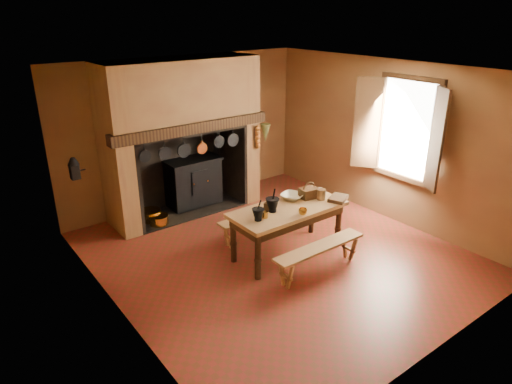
# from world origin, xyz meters

# --- Properties ---
(floor) EXTENTS (5.50, 5.50, 0.00)m
(floor) POSITION_xyz_m (0.00, 0.00, 0.00)
(floor) COLOR maroon
(floor) RESTS_ON ground
(ceiling) EXTENTS (5.50, 5.50, 0.00)m
(ceiling) POSITION_xyz_m (0.00, 0.00, 2.80)
(ceiling) COLOR silver
(ceiling) RESTS_ON back_wall
(back_wall) EXTENTS (5.00, 0.02, 2.80)m
(back_wall) POSITION_xyz_m (0.00, 2.75, 1.40)
(back_wall) COLOR olive
(back_wall) RESTS_ON floor
(wall_left) EXTENTS (0.02, 5.50, 2.80)m
(wall_left) POSITION_xyz_m (-2.50, 0.00, 1.40)
(wall_left) COLOR olive
(wall_left) RESTS_ON floor
(wall_right) EXTENTS (0.02, 5.50, 2.80)m
(wall_right) POSITION_xyz_m (2.50, 0.00, 1.40)
(wall_right) COLOR olive
(wall_right) RESTS_ON floor
(wall_front) EXTENTS (5.00, 0.02, 2.80)m
(wall_front) POSITION_xyz_m (0.00, -2.75, 1.40)
(wall_front) COLOR olive
(wall_front) RESTS_ON floor
(chimney_breast) EXTENTS (2.95, 0.96, 2.80)m
(chimney_breast) POSITION_xyz_m (-0.30, 2.31, 1.81)
(chimney_breast) COLOR olive
(chimney_breast) RESTS_ON floor
(iron_range) EXTENTS (1.12, 0.55, 1.60)m
(iron_range) POSITION_xyz_m (-0.04, 2.45, 0.48)
(iron_range) COLOR black
(iron_range) RESTS_ON floor
(hearth_pans) EXTENTS (0.51, 0.62, 0.20)m
(hearth_pans) POSITION_xyz_m (-1.05, 2.22, 0.09)
(hearth_pans) COLOR #C3872D
(hearth_pans) RESTS_ON floor
(hanging_pans) EXTENTS (1.92, 0.29, 0.27)m
(hanging_pans) POSITION_xyz_m (-0.34, 1.81, 1.36)
(hanging_pans) COLOR black
(hanging_pans) RESTS_ON chimney_breast
(onion_string) EXTENTS (0.12, 0.10, 0.46)m
(onion_string) POSITION_xyz_m (1.00, 1.79, 1.33)
(onion_string) COLOR #AC521F
(onion_string) RESTS_ON chimney_breast
(herb_bunch) EXTENTS (0.20, 0.20, 0.35)m
(herb_bunch) POSITION_xyz_m (1.18, 1.79, 1.38)
(herb_bunch) COLOR #545B2B
(herb_bunch) RESTS_ON chimney_breast
(window) EXTENTS (0.39, 1.75, 1.76)m
(window) POSITION_xyz_m (2.35, -0.40, 1.70)
(window) COLOR white
(window) RESTS_ON wall_right
(wall_coffee_mill) EXTENTS (0.23, 0.16, 0.31)m
(wall_coffee_mill) POSITION_xyz_m (-2.42, 1.55, 1.52)
(wall_coffee_mill) COLOR black
(wall_coffee_mill) RESTS_ON wall_left
(work_table) EXTENTS (1.81, 0.81, 0.79)m
(work_table) POSITION_xyz_m (0.15, -0.08, 0.66)
(work_table) COLOR tan
(work_table) RESTS_ON floor
(bench_front) EXTENTS (1.55, 0.27, 0.44)m
(bench_front) POSITION_xyz_m (0.15, -0.79, 0.33)
(bench_front) COLOR tan
(bench_front) RESTS_ON floor
(bench_back) EXTENTS (1.51, 0.26, 0.43)m
(bench_back) POSITION_xyz_m (0.15, 0.63, 0.32)
(bench_back) COLOR tan
(bench_back) RESTS_ON floor
(mortar_large) EXTENTS (0.21, 0.21, 0.35)m
(mortar_large) POSITION_xyz_m (-0.14, -0.06, 0.90)
(mortar_large) COLOR black
(mortar_large) RESTS_ON work_table
(mortar_small) EXTENTS (0.18, 0.18, 0.30)m
(mortar_small) POSITION_xyz_m (-0.49, -0.17, 0.89)
(mortar_small) COLOR black
(mortar_small) RESTS_ON work_table
(coffee_grinder) EXTENTS (0.18, 0.16, 0.19)m
(coffee_grinder) POSITION_xyz_m (-0.15, 0.00, 0.86)
(coffee_grinder) COLOR #372011
(coffee_grinder) RESTS_ON work_table
(brass_mug_a) EXTENTS (0.10, 0.10, 0.09)m
(brass_mug_a) POSITION_xyz_m (-0.36, -0.16, 0.83)
(brass_mug_a) COLOR #C3872D
(brass_mug_a) RESTS_ON work_table
(brass_mug_b) EXTENTS (0.11, 0.11, 0.10)m
(brass_mug_b) POSITION_xyz_m (0.62, 0.07, 0.83)
(brass_mug_b) COLOR #C3872D
(brass_mug_b) RESTS_ON work_table
(mixing_bowl) EXTENTS (0.45, 0.45, 0.08)m
(mixing_bowl) POSITION_xyz_m (0.41, 0.13, 0.83)
(mixing_bowl) COLOR beige
(mixing_bowl) RESTS_ON work_table
(stoneware_crock) EXTENTS (0.15, 0.15, 0.17)m
(stoneware_crock) POSITION_xyz_m (0.76, -0.16, 0.87)
(stoneware_crock) COLOR #52381E
(stoneware_crock) RESTS_ON work_table
(glass_jar) EXTENTS (0.10, 0.10, 0.13)m
(glass_jar) POSITION_xyz_m (0.85, -0.05, 0.85)
(glass_jar) COLOR beige
(glass_jar) RESTS_ON work_table
(wicker_basket) EXTENTS (0.31, 0.24, 0.27)m
(wicker_basket) POSITION_xyz_m (0.66, 0.01, 0.87)
(wicker_basket) COLOR #533018
(wicker_basket) RESTS_ON work_table
(wooden_tray) EXTENTS (0.41, 0.36, 0.06)m
(wooden_tray) POSITION_xyz_m (0.95, -0.35, 0.81)
(wooden_tray) COLOR #372011
(wooden_tray) RESTS_ON work_table
(brass_cup) EXTENTS (0.16, 0.16, 0.10)m
(brass_cup) POSITION_xyz_m (0.15, -0.41, 0.83)
(brass_cup) COLOR #C3872D
(brass_cup) RESTS_ON work_table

